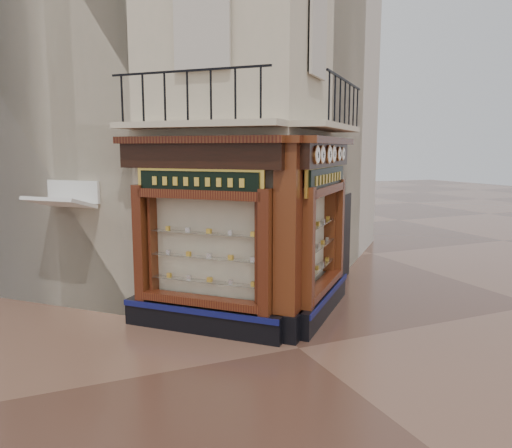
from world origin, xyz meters
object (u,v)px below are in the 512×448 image
clock_b (322,155)px  clock_f (343,154)px  awning (66,316)px  signboard_right (327,178)px  clock_a (317,155)px  signboard_left (198,182)px  clock_d (333,154)px  corner_pilaster (288,243)px  clock_e (339,154)px  clock_c (329,154)px

clock_b → clock_f: clock_b is taller
awning → signboard_right: signboard_right is taller
clock_a → clock_b: size_ratio=1.00×
signboard_left → signboard_right: (2.92, -0.00, -0.00)m
clock_a → clock_d: (1.01, 1.01, 0.00)m
clock_a → signboard_right: 1.41m
clock_f → signboard_left: bearing=145.6°
signboard_left → signboard_right: size_ratio=0.88×
corner_pilaster → signboard_left: 2.12m
clock_a → clock_e: clock_a is taller
clock_b → clock_c: size_ratio=0.93×
clock_e → awning: clock_e is taller
corner_pilaster → clock_f: (2.32, 1.72, 1.67)m
clock_e → clock_f: (0.29, 0.29, -0.00)m
clock_a → clock_e: 2.01m
clock_c → awning: size_ratio=0.28×
clock_b → signboard_right: size_ratio=0.16×
signboard_left → clock_d: bearing=-134.9°
clock_c → signboard_left: (-2.79, 0.29, -0.52)m
clock_a → clock_e: (1.42, 1.42, 0.00)m
signboard_right → clock_d: bearing=-42.8°
clock_c → clock_f: 1.40m
clock_f → clock_b: bearing=180.0°
clock_e → signboard_right: 0.88m
clock_e → awning: size_ratio=0.23×
clock_c → clock_d: size_ratio=1.05×
clock_f → awning: (-6.27, 1.52, -3.62)m
clock_d → clock_f: bearing=-0.0°
clock_d → signboard_right: size_ratio=0.17×
clock_b → signboard_left: clock_b is taller
clock_b → clock_e: 1.59m
clock_f → awning: 7.40m
signboard_left → clock_a: bearing=-160.8°
clock_b → clock_e: size_ratio=1.11×
clock_f → signboard_right: size_ratio=0.14×
corner_pilaster → clock_f: corner_pilaster is taller
clock_e → signboard_left: clock_e is taller
clock_e → clock_f: bearing=-0.0°
corner_pilaster → clock_a: 1.78m
corner_pilaster → clock_d: corner_pilaster is taller
corner_pilaster → clock_b: corner_pilaster is taller
corner_pilaster → signboard_left: bearing=100.2°
signboard_right → clock_a: bearing=-175.2°
clock_e → clock_a: bearing=180.0°
clock_b → awning: 6.73m
corner_pilaster → signboard_right: (1.46, 1.01, 1.15)m
clock_a → clock_e: bearing=0.0°
awning → corner_pilaster: bearing=-174.4°
clock_c → clock_d: (0.29, 0.29, -0.00)m
clock_d → clock_e: bearing=-0.0°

